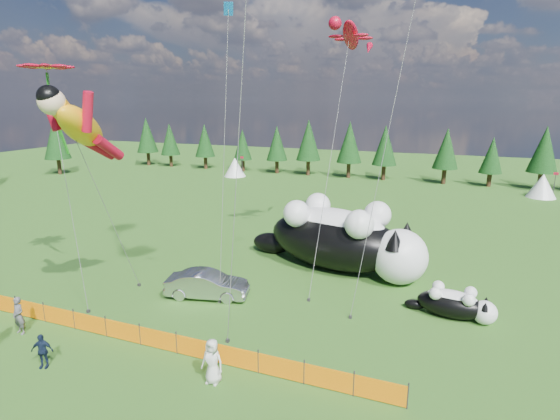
% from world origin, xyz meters
% --- Properties ---
extents(ground, '(160.00, 160.00, 0.00)m').
position_xyz_m(ground, '(0.00, 0.00, 0.00)').
color(ground, '#0F3C0A').
rests_on(ground, ground).
extents(safety_fence, '(22.06, 0.06, 1.10)m').
position_xyz_m(safety_fence, '(0.00, -3.00, 0.50)').
color(safety_fence, '#262626').
rests_on(safety_fence, ground).
extents(tree_line, '(90.00, 4.00, 8.00)m').
position_xyz_m(tree_line, '(0.00, 45.00, 4.00)').
color(tree_line, black).
rests_on(tree_line, ground).
extents(festival_tents, '(50.00, 3.20, 2.80)m').
position_xyz_m(festival_tents, '(11.00, 40.00, 1.40)').
color(festival_tents, white).
rests_on(festival_tents, ground).
extents(cat_large, '(12.77, 6.67, 4.67)m').
position_xyz_m(cat_large, '(5.47, 9.64, 2.22)').
color(cat_large, black).
rests_on(cat_large, ground).
extents(cat_small, '(4.61, 2.00, 1.67)m').
position_xyz_m(cat_small, '(12.61, 5.16, 0.79)').
color(cat_small, black).
rests_on(cat_small, ground).
extents(car, '(4.98, 2.71, 1.56)m').
position_xyz_m(car, '(-0.71, 2.58, 0.78)').
color(car, '#BABABF').
rests_on(car, ground).
extents(spectator_a, '(0.73, 0.52, 1.88)m').
position_xyz_m(spectator_a, '(-7.14, -4.27, 0.94)').
color(spectator_a, '#504F54').
rests_on(spectator_a, ground).
extents(spectator_c, '(1.01, 0.78, 1.54)m').
position_xyz_m(spectator_c, '(-3.72, -5.93, 0.77)').
color(spectator_c, '#141F38').
rests_on(spectator_c, ground).
extents(spectator_e, '(0.93, 0.61, 1.90)m').
position_xyz_m(spectator_e, '(3.54, -4.21, 0.95)').
color(spectator_e, silver).
rests_on(spectator_e, ground).
extents(superhero_kite, '(5.65, 6.89, 12.30)m').
position_xyz_m(superhero_kite, '(-4.74, -1.49, 9.86)').
color(superhero_kite, '#FCA60D').
rests_on(superhero_kite, ground).
extents(gecko_kite, '(3.48, 12.19, 17.69)m').
position_xyz_m(gecko_kite, '(4.71, 13.36, 15.28)').
color(gecko_kite, '#B70924').
rests_on(gecko_kite, ground).
extents(flower_kite, '(4.93, 3.85, 13.14)m').
position_xyz_m(flower_kite, '(-8.70, 0.50, 12.63)').
color(flower_kite, '#B70924').
rests_on(flower_kite, ground).
extents(diamond_kite_a, '(0.91, 3.10, 16.50)m').
position_xyz_m(diamond_kite_a, '(-0.04, 4.72, 14.81)').
color(diamond_kite_a, '#0B5FAE').
rests_on(diamond_kite_a, ground).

